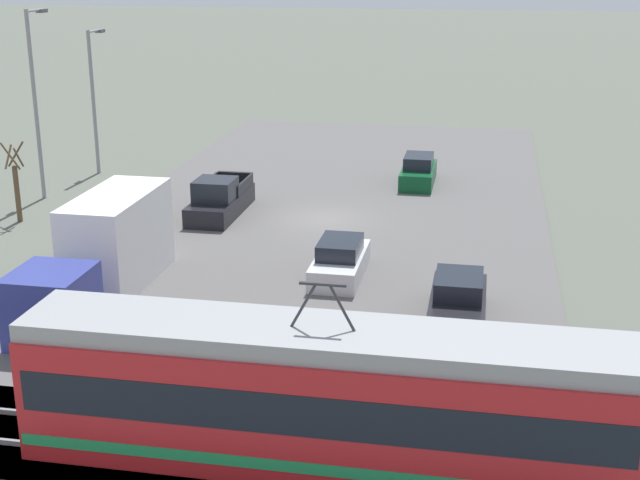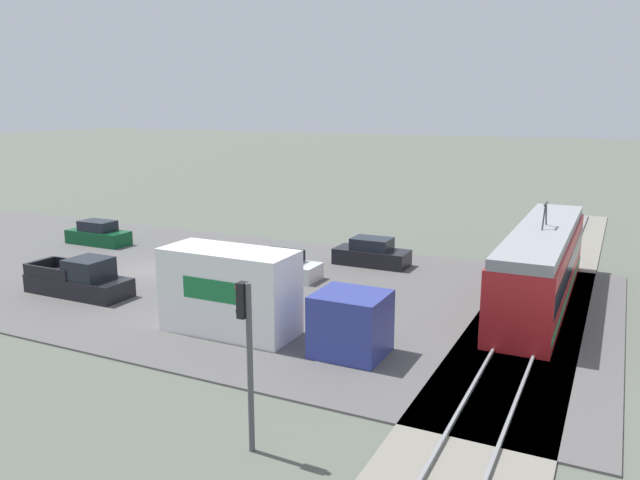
# 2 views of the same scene
# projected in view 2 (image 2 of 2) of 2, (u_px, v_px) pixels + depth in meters

# --- Properties ---
(ground_plane) EXTENTS (320.00, 320.00, 0.00)m
(ground_plane) POSITION_uv_depth(u_px,v_px,m) (147.00, 271.00, 34.84)
(ground_plane) COLOR #565B51
(road_surface) EXTENTS (20.43, 48.23, 0.08)m
(road_surface) POSITION_uv_depth(u_px,v_px,m) (147.00, 271.00, 34.84)
(road_surface) COLOR #565454
(road_surface) RESTS_ON ground
(rail_bed) EXTENTS (59.24, 4.40, 0.22)m
(rail_bed) POSITION_uv_depth(u_px,v_px,m) (527.00, 326.00, 26.10)
(rail_bed) COLOR gray
(rail_bed) RESTS_ON ground
(light_rail_tram) EXTENTS (14.56, 2.62, 4.66)m
(light_rail_tram) POSITION_uv_depth(u_px,v_px,m) (541.00, 266.00, 29.01)
(light_rail_tram) COLOR #B21E23
(light_rail_tram) RESTS_ON ground
(box_truck) EXTENTS (2.36, 9.33, 3.44)m
(box_truck) POSITION_uv_depth(u_px,v_px,m) (257.00, 298.00, 24.53)
(box_truck) COLOR navy
(box_truck) RESTS_ON ground
(pickup_truck) EXTENTS (1.94, 5.44, 1.87)m
(pickup_truck) POSITION_uv_depth(u_px,v_px,m) (80.00, 280.00, 30.23)
(pickup_truck) COLOR black
(pickup_truck) RESTS_ON ground
(sedan_car_0) EXTENTS (1.78, 4.31, 1.46)m
(sedan_car_0) POSITION_uv_depth(u_px,v_px,m) (280.00, 266.00, 33.27)
(sedan_car_0) COLOR silver
(sedan_car_0) RESTS_ON ground
(sedan_car_1) EXTENTS (1.71, 4.33, 1.57)m
(sedan_car_1) POSITION_uv_depth(u_px,v_px,m) (98.00, 234.00, 41.16)
(sedan_car_1) COLOR #0C4723
(sedan_car_1) RESTS_ON ground
(sedan_car_2) EXTENTS (1.84, 4.27, 1.58)m
(sedan_car_2) POSITION_uv_depth(u_px,v_px,m) (372.00, 254.00, 35.85)
(sedan_car_2) COLOR black
(sedan_car_2) RESTS_ON ground
(traffic_light_pole) EXTENTS (0.28, 0.47, 4.70)m
(traffic_light_pole) POSITION_uv_depth(u_px,v_px,m) (247.00, 343.00, 16.20)
(traffic_light_pole) COLOR #47474C
(traffic_light_pole) RESTS_ON ground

